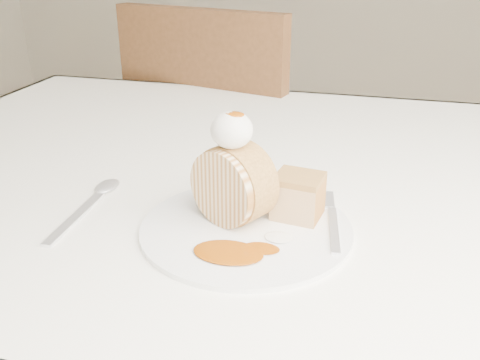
# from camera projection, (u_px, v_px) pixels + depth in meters

# --- Properties ---
(table) EXTENTS (1.40, 0.90, 0.75)m
(table) POSITION_uv_depth(u_px,v_px,m) (303.00, 226.00, 0.81)
(table) COLOR white
(table) RESTS_ON ground
(chair_far) EXTENTS (0.53, 0.53, 0.92)m
(chair_far) POSITION_uv_depth(u_px,v_px,m) (225.00, 158.00, 1.43)
(chair_far) COLOR brown
(chair_far) RESTS_ON ground
(plate) EXTENTS (0.28, 0.28, 0.01)m
(plate) POSITION_uv_depth(u_px,v_px,m) (246.00, 228.00, 0.62)
(plate) COLOR white
(plate) RESTS_ON table
(roulade_slice) EXTENTS (0.10, 0.09, 0.09)m
(roulade_slice) POSITION_uv_depth(u_px,v_px,m) (233.00, 184.00, 0.61)
(roulade_slice) COLOR beige
(roulade_slice) RESTS_ON plate
(cake_chunk) EXTENTS (0.06, 0.06, 0.05)m
(cake_chunk) POSITION_uv_depth(u_px,v_px,m) (298.00, 199.00, 0.63)
(cake_chunk) COLOR #B98546
(cake_chunk) RESTS_ON plate
(whipped_cream) EXTENTS (0.05, 0.05, 0.04)m
(whipped_cream) POSITION_uv_depth(u_px,v_px,m) (232.00, 130.00, 0.59)
(whipped_cream) COLOR white
(whipped_cream) RESTS_ON roulade_slice
(caramel_drizzle) EXTENTS (0.02, 0.02, 0.01)m
(caramel_drizzle) POSITION_uv_depth(u_px,v_px,m) (234.00, 110.00, 0.57)
(caramel_drizzle) COLOR #8E3F05
(caramel_drizzle) RESTS_ON whipped_cream
(caramel_pool) EXTENTS (0.08, 0.06, 0.00)m
(caramel_pool) POSITION_uv_depth(u_px,v_px,m) (228.00, 252.00, 0.56)
(caramel_pool) COLOR #8E3F05
(caramel_pool) RESTS_ON plate
(fork) EXTENTS (0.04, 0.15, 0.00)m
(fork) POSITION_uv_depth(u_px,v_px,m) (334.00, 229.00, 0.61)
(fork) COLOR silver
(fork) RESTS_ON plate
(spoon) EXTENTS (0.03, 0.17, 0.00)m
(spoon) POSITION_uv_depth(u_px,v_px,m) (76.00, 218.00, 0.64)
(spoon) COLOR silver
(spoon) RESTS_ON table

